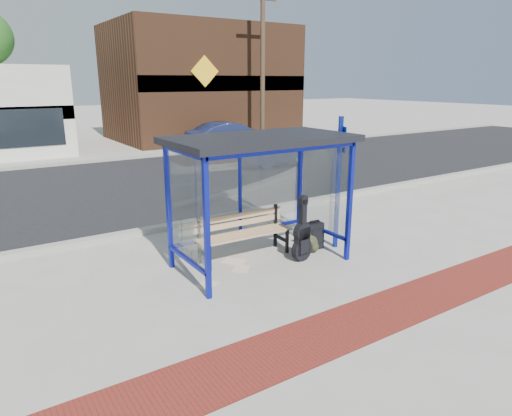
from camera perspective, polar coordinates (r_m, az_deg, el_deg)
ground at (r=8.76m, az=0.62°, el=-6.90°), size 120.00×120.00×0.00m
brick_paver_strip at (r=6.96m, az=12.91°, el=-13.60°), size 60.00×1.00×0.01m
curb_near at (r=11.12m, az=-7.68°, el=-1.74°), size 60.00×0.25×0.12m
street_asphalt at (r=15.76m, az=-15.73°, el=2.78°), size 60.00×10.00×0.00m
curb_far at (r=20.60m, az=-20.10°, el=5.50°), size 60.00×0.25×0.12m
far_sidewalk at (r=22.44m, az=-21.23°, el=6.02°), size 60.00×4.00×0.01m
bus_shelter at (r=8.25m, az=0.39°, el=6.66°), size 3.30×1.80×2.42m
storefront_brown at (r=28.14m, az=-6.94°, el=15.24°), size 10.00×7.08×6.40m
tree_right at (r=33.44m, az=-2.58°, el=19.25°), size 3.60×3.60×7.03m
utility_pole_east at (r=24.24m, az=0.83°, el=17.44°), size 1.60×0.24×8.00m
bench at (r=8.89m, az=-1.66°, el=-2.97°), size 1.96×0.51×0.92m
guitar_bag at (r=8.78m, az=5.78°, el=-3.79°), size 0.46×0.19×1.23m
suitcase at (r=9.46m, az=7.28°, el=-3.45°), size 0.36×0.25×0.61m
backpack at (r=9.32m, az=6.99°, el=-4.46°), size 0.32×0.29×0.36m
sign_post at (r=9.32m, az=10.32°, el=3.98°), size 0.18×0.32×2.69m
newspaper_a at (r=7.93m, az=-6.13°, el=-9.50°), size 0.41×0.37×0.01m
newspaper_b at (r=8.52m, az=-1.84°, el=-7.57°), size 0.46×0.46×0.01m
newspaper_c at (r=8.83m, az=-2.82°, el=-6.70°), size 0.49×0.52×0.01m
parked_car at (r=22.62m, az=-3.13°, el=8.92°), size 4.36×1.68×1.42m
fire_hydrant at (r=25.92m, az=3.91°, el=9.00°), size 0.30×0.20×0.67m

